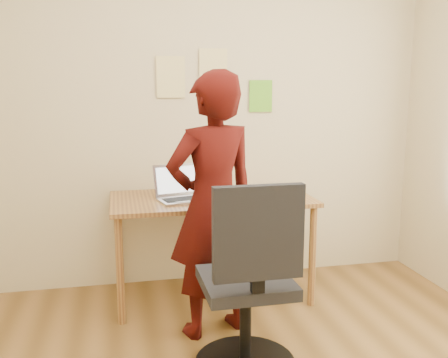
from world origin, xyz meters
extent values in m
cube|color=beige|center=(0.00, 1.77, 1.35)|extent=(3.50, 0.04, 2.70)
cube|color=#A17437|center=(0.02, 1.38, 0.72)|extent=(1.40, 0.70, 0.03)
cylinder|color=#A17437|center=(-0.63, 1.08, 0.35)|extent=(0.05, 0.05, 0.71)
cylinder|color=#A17437|center=(0.67, 1.08, 0.35)|extent=(0.05, 0.05, 0.71)
cylinder|color=#A17437|center=(-0.63, 1.68, 0.35)|extent=(0.05, 0.05, 0.71)
cylinder|color=#A17437|center=(0.67, 1.68, 0.35)|extent=(0.05, 0.05, 0.71)
cube|color=silver|center=(-0.19, 1.30, 0.75)|extent=(0.36, 0.29, 0.01)
cube|color=black|center=(-0.19, 1.30, 0.76)|extent=(0.28, 0.18, 0.00)
cube|color=silver|center=(-0.22, 1.44, 0.86)|extent=(0.33, 0.14, 0.22)
cube|color=white|center=(-0.22, 1.44, 0.86)|extent=(0.29, 0.11, 0.18)
cube|color=white|center=(0.34, 1.25, 0.74)|extent=(0.23, 0.30, 0.00)
cube|color=black|center=(0.16, 1.17, 0.74)|extent=(0.11, 0.15, 0.01)
cube|color=#3F4C59|center=(0.16, 1.17, 0.75)|extent=(0.10, 0.12, 0.00)
cube|color=#F2DF90|center=(-0.21, 1.74, 1.57)|extent=(0.21, 0.00, 0.30)
cube|color=#F2DF90|center=(0.11, 1.74, 1.63)|extent=(0.21, 0.00, 0.30)
cube|color=#68BF2B|center=(0.48, 1.74, 1.43)|extent=(0.18, 0.00, 0.24)
cube|color=black|center=(0.02, 0.43, 0.49)|extent=(0.47, 0.47, 0.06)
cube|color=black|center=(0.02, 0.21, 0.83)|extent=(0.45, 0.06, 0.47)
cube|color=black|center=(0.02, 0.21, 0.59)|extent=(0.06, 0.04, 0.13)
cylinder|color=black|center=(0.02, 0.43, 0.23)|extent=(0.06, 0.06, 0.47)
imported|color=#3B0B08|center=(-0.07, 0.86, 0.80)|extent=(0.67, 0.54, 1.61)
camera|label=1|loc=(-0.62, -1.99, 1.53)|focal=40.00mm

